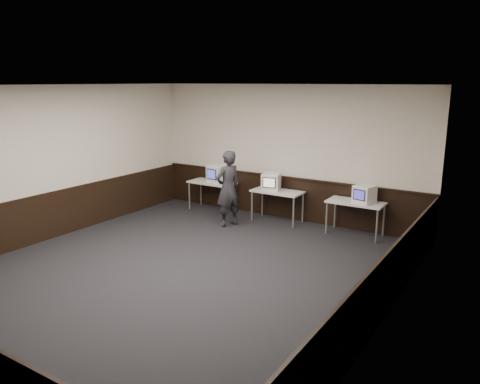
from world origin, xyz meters
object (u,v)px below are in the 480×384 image
object	(u,v)px
emac_right	(364,194)
person	(228,189)
desk_center	(277,194)
emac_left	(218,174)
emac_center	(271,182)
desk_right	(356,205)
desk_left	(212,184)

from	to	relation	value
emac_right	person	xyz separation A→B (m)	(-2.88, -0.87, -0.06)
desk_center	emac_left	xyz separation A→B (m)	(-1.72, 0.02, 0.29)
emac_center	person	world-z (taller)	person
desk_center	desk_right	distance (m)	1.90
emac_center	emac_right	world-z (taller)	emac_center
emac_right	desk_center	bearing A→B (deg)	-166.62
desk_left	desk_right	xyz separation A→B (m)	(3.80, 0.00, 0.00)
desk_left	desk_center	size ratio (longest dim) A/B	1.00
desk_left	person	xyz separation A→B (m)	(1.10, -0.90, 0.20)
desk_right	emac_center	xyz separation A→B (m)	(-2.05, -0.04, 0.27)
desk_right	person	size ratio (longest dim) A/B	0.68
desk_left	emac_left	bearing A→B (deg)	4.84
desk_right	person	xyz separation A→B (m)	(-2.70, -0.90, 0.20)
desk_left	person	bearing A→B (deg)	-39.30
emac_right	desk_right	bearing A→B (deg)	-174.14
desk_center	emac_center	size ratio (longest dim) A/B	2.29
desk_left	desk_right	distance (m)	3.80
desk_center	emac_left	size ratio (longest dim) A/B	2.23
desk_left	emac_center	size ratio (longest dim) A/B	2.29
desk_center	person	xyz separation A→B (m)	(-0.80, -0.90, 0.20)
emac_center	desk_center	bearing A→B (deg)	-3.50
emac_center	emac_right	distance (m)	2.24
desk_right	emac_left	size ratio (longest dim) A/B	2.23
emac_left	emac_right	size ratio (longest dim) A/B	1.12
emac_right	person	world-z (taller)	person
emac_left	emac_center	xyz separation A→B (m)	(1.56, -0.05, -0.02)
person	desk_left	bearing A→B (deg)	-109.74
desk_center	person	distance (m)	1.22
emac_center	person	size ratio (longest dim) A/B	0.30
desk_center	person	bearing A→B (deg)	-131.65
desk_left	emac_right	bearing A→B (deg)	-0.38
desk_right	emac_left	world-z (taller)	emac_left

